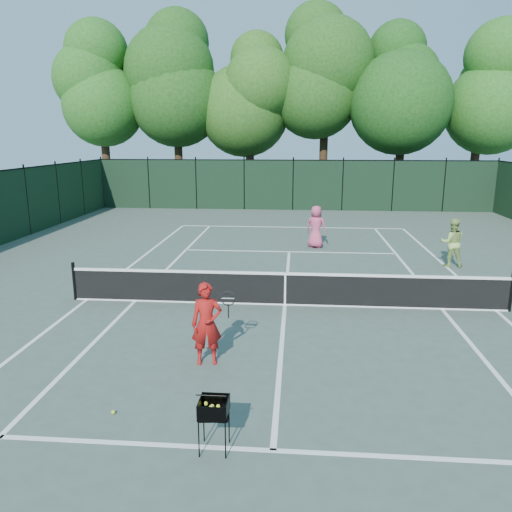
# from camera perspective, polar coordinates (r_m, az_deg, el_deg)

# --- Properties ---
(ground) EXTENTS (90.00, 90.00, 0.00)m
(ground) POSITION_cam_1_polar(r_m,az_deg,el_deg) (13.46, 3.32, -5.62)
(ground) COLOR #435248
(ground) RESTS_ON ground
(sideline_doubles_left) EXTENTS (0.10, 23.77, 0.01)m
(sideline_doubles_left) POSITION_cam_1_polar(r_m,az_deg,el_deg) (14.63, -18.76, -4.74)
(sideline_doubles_left) COLOR white
(sideline_doubles_left) RESTS_ON ground
(sideline_doubles_right) EXTENTS (0.10, 23.77, 0.01)m
(sideline_doubles_right) POSITION_cam_1_polar(r_m,az_deg,el_deg) (14.43, 25.77, -5.65)
(sideline_doubles_right) COLOR white
(sideline_doubles_right) RESTS_ON ground
(sideline_singles_left) EXTENTS (0.10, 23.77, 0.01)m
(sideline_singles_left) POSITION_cam_1_polar(r_m,az_deg,el_deg) (14.15, -13.65, -5.01)
(sideline_singles_left) COLOR white
(sideline_singles_left) RESTS_ON ground
(sideline_singles_right) EXTENTS (0.10, 23.77, 0.01)m
(sideline_singles_right) POSITION_cam_1_polar(r_m,az_deg,el_deg) (13.99, 20.50, -5.72)
(sideline_singles_right) COLOR white
(sideline_singles_right) RESTS_ON ground
(baseline_far) EXTENTS (10.97, 0.10, 0.01)m
(baseline_far) POSITION_cam_1_polar(r_m,az_deg,el_deg) (24.99, 4.04, 3.31)
(baseline_far) COLOR white
(baseline_far) RESTS_ON ground
(service_line_near) EXTENTS (8.23, 0.10, 0.01)m
(service_line_near) POSITION_cam_1_polar(r_m,az_deg,el_deg) (7.70, 1.96, -21.33)
(service_line_near) COLOR white
(service_line_near) RESTS_ON ground
(service_line_far) EXTENTS (8.23, 0.10, 0.01)m
(service_line_far) POSITION_cam_1_polar(r_m,az_deg,el_deg) (19.62, 3.81, 0.49)
(service_line_far) COLOR white
(service_line_far) RESTS_ON ground
(center_service_line) EXTENTS (0.10, 12.80, 0.01)m
(center_service_line) POSITION_cam_1_polar(r_m,az_deg,el_deg) (13.46, 3.32, -5.61)
(center_service_line) COLOR white
(center_service_line) RESTS_ON ground
(tennis_net) EXTENTS (11.69, 0.09, 1.06)m
(tennis_net) POSITION_cam_1_polar(r_m,az_deg,el_deg) (13.31, 3.34, -3.68)
(tennis_net) COLOR black
(tennis_net) RESTS_ON ground
(fence_far) EXTENTS (24.00, 0.05, 3.00)m
(fence_far) POSITION_cam_1_polar(r_m,az_deg,el_deg) (30.85, 4.25, 8.04)
(fence_far) COLOR black
(fence_far) RESTS_ON ground
(tree_0) EXTENTS (6.40, 6.40, 13.14)m
(tree_0) POSITION_cam_1_polar(r_m,az_deg,el_deg) (36.89, -17.32, 18.74)
(tree_0) COLOR black
(tree_0) RESTS_ON ground
(tree_1) EXTENTS (6.80, 6.80, 13.98)m
(tree_1) POSITION_cam_1_polar(r_m,az_deg,el_deg) (35.95, -9.17, 20.16)
(tree_1) COLOR black
(tree_1) RESTS_ON ground
(tree_2) EXTENTS (6.00, 6.00, 12.40)m
(tree_2) POSITION_cam_1_polar(r_m,az_deg,el_deg) (34.83, -0.72, 18.95)
(tree_2) COLOR black
(tree_2) RESTS_ON ground
(tree_3) EXTENTS (7.00, 7.00, 14.45)m
(tree_3) POSITION_cam_1_polar(r_m,az_deg,el_deg) (35.36, 8.02, 20.83)
(tree_3) COLOR black
(tree_3) RESTS_ON ground
(tree_4) EXTENTS (6.20, 6.20, 12.97)m
(tree_4) POSITION_cam_1_polar(r_m,az_deg,el_deg) (35.17, 16.67, 19.05)
(tree_4) COLOR black
(tree_4) RESTS_ON ground
(tree_5) EXTENTS (5.80, 5.80, 12.23)m
(tree_5) POSITION_cam_1_polar(r_m,az_deg,el_deg) (36.89, 24.45, 17.47)
(tree_5) COLOR black
(tree_5) RESTS_ON ground
(coach) EXTENTS (0.86, 0.74, 1.66)m
(coach) POSITION_cam_1_polar(r_m,az_deg,el_deg) (9.90, -5.64, -7.70)
(coach) COLOR #A11412
(coach) RESTS_ON ground
(player_pink) EXTENTS (0.98, 0.82, 1.71)m
(player_pink) POSITION_cam_1_polar(r_m,az_deg,el_deg) (20.34, 6.87, 3.34)
(player_pink) COLOR #C7466B
(player_pink) RESTS_ON ground
(player_green) EXTENTS (0.87, 0.71, 1.68)m
(player_green) POSITION_cam_1_polar(r_m,az_deg,el_deg) (18.50, 21.49, 1.43)
(player_green) COLOR #9EC261
(player_green) RESTS_ON ground
(ball_hopper) EXTENTS (0.46, 0.46, 0.79)m
(ball_hopper) POSITION_cam_1_polar(r_m,az_deg,el_deg) (7.38, -4.85, -16.92)
(ball_hopper) COLOR black
(ball_hopper) RESTS_ON ground
(loose_ball_midcourt) EXTENTS (0.07, 0.07, 0.07)m
(loose_ball_midcourt) POSITION_cam_1_polar(r_m,az_deg,el_deg) (8.81, -16.01, -16.78)
(loose_ball_midcourt) COLOR #B6D72C
(loose_ball_midcourt) RESTS_ON ground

